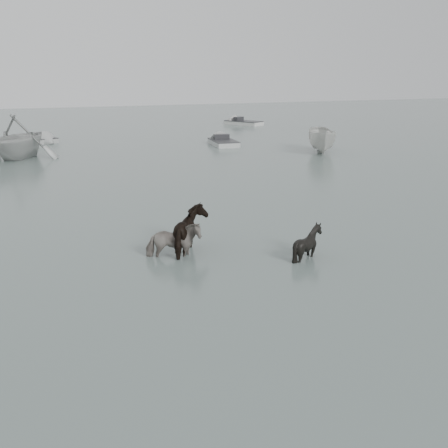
{
  "coord_description": "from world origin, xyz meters",
  "views": [
    {
      "loc": [
        -5.73,
        -13.69,
        5.66
      ],
      "look_at": [
        0.07,
        1.77,
        1.0
      ],
      "focal_mm": 45.0,
      "sensor_mm": 36.0,
      "label": 1
    }
  ],
  "objects": [
    {
      "name": "rowboat_trail",
      "position": [
        -5.39,
        24.14,
        1.45
      ],
      "size": [
        7.02,
        7.23,
        2.91
      ],
      "primitive_type": "imported",
      "rotation": [
        0.0,
        0.0,
        2.56
      ],
      "color": "#AAACAA",
      "rests_on": "ground"
    },
    {
      "name": "pony_pinto",
      "position": [
        -1.45,
        2.12,
        0.71
      ],
      "size": [
        1.82,
        1.13,
        1.42
      ],
      "primitive_type": "imported",
      "rotation": [
        0.0,
        0.0,
        1.34
      ],
      "color": "black",
      "rests_on": "ground"
    },
    {
      "name": "ground",
      "position": [
        0.0,
        0.0,
        0.0
      ],
      "size": [
        140.0,
        140.0,
        0.0
      ],
      "primitive_type": "plane",
      "color": "#4F5E58",
      "rests_on": "ground"
    },
    {
      "name": "skiff_port",
      "position": [
        8.83,
        25.26,
        0.38
      ],
      "size": [
        2.01,
        4.72,
        0.75
      ],
      "primitive_type": null,
      "rotation": [
        0.0,
        0.0,
        1.48
      ],
      "color": "#AEB1AE",
      "rests_on": "ground"
    },
    {
      "name": "skiff_star",
      "position": [
        15.99,
        38.65,
        0.38
      ],
      "size": [
        4.1,
        5.3,
        0.75
      ],
      "primitive_type": null,
      "rotation": [
        0.0,
        0.0,
        2.12
      ],
      "color": "beige",
      "rests_on": "ground"
    },
    {
      "name": "skiff_mid",
      "position": [
        -3.83,
        32.11,
        0.38
      ],
      "size": [
        3.14,
        4.96,
        0.75
      ],
      "primitive_type": null,
      "rotation": [
        0.0,
        0.0,
        -1.21
      ],
      "color": "gray",
      "rests_on": "ground"
    },
    {
      "name": "boat_small",
      "position": [
        13.87,
        19.61,
        0.91
      ],
      "size": [
        3.56,
        5.01,
        1.81
      ],
      "primitive_type": "imported",
      "rotation": [
        0.0,
        0.0,
        -0.43
      ],
      "color": "beige",
      "rests_on": "ground"
    },
    {
      "name": "pony_black",
      "position": [
        2.39,
        0.68,
        0.66
      ],
      "size": [
        1.41,
        1.31,
        1.33
      ],
      "primitive_type": "imported",
      "rotation": [
        0.0,
        0.0,
        1.35
      ],
      "color": "black",
      "rests_on": "ground"
    },
    {
      "name": "pony_dark",
      "position": [
        -0.73,
        2.5,
        0.82
      ],
      "size": [
        1.54,
        1.75,
        1.64
      ],
      "primitive_type": "imported",
      "rotation": [
        0.0,
        0.0,
        1.48
      ],
      "color": "black",
      "rests_on": "ground"
    }
  ]
}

